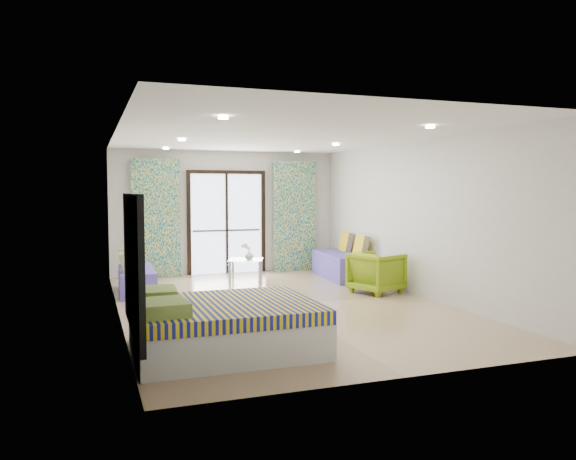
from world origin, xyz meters
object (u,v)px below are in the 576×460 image
object	(u,v)px
armchair	(377,271)
coffee_table	(246,262)
daybed_right	(342,264)
bed	(223,326)
daybed_left	(136,279)

from	to	relation	value
armchair	coffee_table	bearing A→B (deg)	21.95
daybed_right	bed	bearing A→B (deg)	-123.43
daybed_right	armchair	world-z (taller)	daybed_right
daybed_right	coffee_table	xyz separation A→B (m)	(-2.03, 0.25, 0.11)
armchair	daybed_right	bearing A→B (deg)	-25.75
bed	daybed_right	world-z (taller)	daybed_right
armchair	daybed_left	bearing A→B (deg)	49.86
daybed_left	armchair	size ratio (longest dim) A/B	2.00
daybed_left	armchair	distance (m)	4.32
bed	coffee_table	size ratio (longest dim) A/B	2.35
daybed_left	coffee_table	bearing A→B (deg)	17.32
bed	daybed_right	size ratio (longest dim) A/B	1.05
daybed_left	armchair	world-z (taller)	armchair
armchair	bed	bearing A→B (deg)	107.37
daybed_left	armchair	bearing A→B (deg)	-17.23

